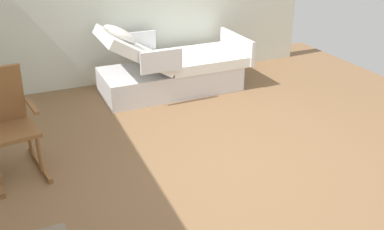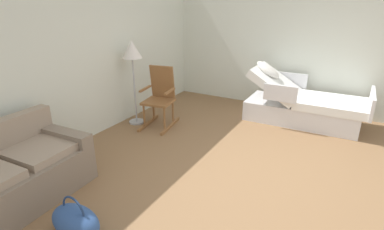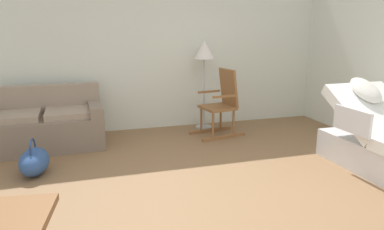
# 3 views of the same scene
# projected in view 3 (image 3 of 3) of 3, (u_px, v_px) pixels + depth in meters

# --- Properties ---
(ground_plane) EXTENTS (7.01, 7.01, 0.00)m
(ground_plane) POSITION_uv_depth(u_px,v_px,m) (218.00, 193.00, 3.56)
(ground_plane) COLOR olive
(back_wall) EXTENTS (5.81, 0.10, 2.70)m
(back_wall) POSITION_uv_depth(u_px,v_px,m) (162.00, 48.00, 5.75)
(back_wall) COLOR silver
(back_wall) RESTS_ON ground
(couch) EXTENTS (1.64, 0.92, 0.85)m
(couch) POSITION_uv_depth(u_px,v_px,m) (44.00, 126.00, 4.91)
(couch) COLOR #7D6C5C
(couch) RESTS_ON ground
(rocking_chair) EXTENTS (0.83, 0.60, 1.05)m
(rocking_chair) POSITION_uv_depth(u_px,v_px,m) (221.00, 104.00, 5.47)
(rocking_chair) COLOR brown
(rocking_chair) RESTS_ON ground
(floor_lamp) EXTENTS (0.34, 0.34, 1.48)m
(floor_lamp) POSITION_uv_depth(u_px,v_px,m) (204.00, 56.00, 5.66)
(floor_lamp) COLOR #B2B5BA
(floor_lamp) RESTS_ON ground
(duffel_bag) EXTENTS (0.35, 0.57, 0.43)m
(duffel_bag) POSITION_uv_depth(u_px,v_px,m) (34.00, 161.00, 4.01)
(duffel_bag) COLOR #2D4C84
(duffel_bag) RESTS_ON ground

